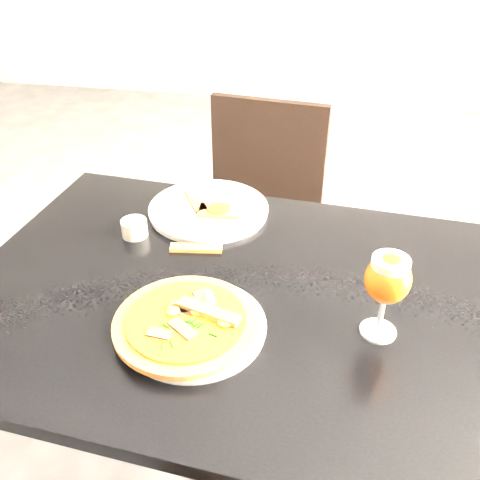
% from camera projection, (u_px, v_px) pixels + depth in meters
% --- Properties ---
extents(ground, '(6.00, 6.00, 0.00)m').
position_uv_depth(ground, '(178.00, 389.00, 1.83)').
color(ground, '#4A4A4C').
rests_on(ground, ground).
extents(dining_table, '(1.26, 0.89, 0.75)m').
position_uv_depth(dining_table, '(254.00, 326.00, 1.13)').
color(dining_table, black).
rests_on(dining_table, ground).
extents(chair_far, '(0.45, 0.45, 0.88)m').
position_uv_depth(chair_far, '(257.00, 225.00, 1.80)').
color(chair_far, black).
rests_on(chair_far, ground).
extents(plate_main, '(0.34, 0.34, 0.01)m').
position_uv_depth(plate_main, '(194.00, 327.00, 0.99)').
color(plate_main, white).
rests_on(plate_main, dining_table).
extents(pizza, '(0.27, 0.27, 0.03)m').
position_uv_depth(pizza, '(186.00, 322.00, 0.98)').
color(pizza, '#9F5A26').
rests_on(pizza, plate_main).
extents(plate_second, '(0.38, 0.38, 0.02)m').
position_uv_depth(plate_second, '(209.00, 210.00, 1.34)').
color(plate_second, white).
rests_on(plate_second, dining_table).
extents(crust_scraps, '(0.16, 0.13, 0.01)m').
position_uv_depth(crust_scraps, '(211.00, 207.00, 1.33)').
color(crust_scraps, '#9F5A26').
rests_on(crust_scraps, plate_second).
extents(loose_crust, '(0.12, 0.04, 0.01)m').
position_uv_depth(loose_crust, '(196.00, 248.00, 1.21)').
color(loose_crust, '#9F5A26').
rests_on(loose_crust, dining_table).
extents(sauce_cup, '(0.06, 0.06, 0.04)m').
position_uv_depth(sauce_cup, '(134.00, 227.00, 1.25)').
color(sauce_cup, silver).
rests_on(sauce_cup, dining_table).
extents(beer_glass, '(0.08, 0.08, 0.17)m').
position_uv_depth(beer_glass, '(388.00, 280.00, 0.92)').
color(beer_glass, '#B7BBC0').
rests_on(beer_glass, dining_table).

